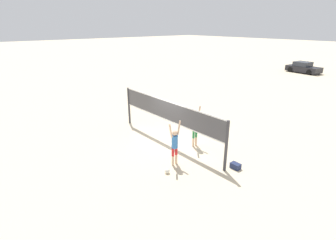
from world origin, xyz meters
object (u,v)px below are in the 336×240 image
player_spiker (175,143)px  gear_bag (235,166)px  volleyball_net (168,114)px  player_blocker (195,126)px  volleyball (167,171)px  parked_car_near (303,68)px

player_spiker → gear_bag: player_spiker is taller
volleyball_net → gear_bag: bearing=7.2°
volleyball_net → player_spiker: size_ratio=3.77×
player_spiker → player_blocker: (-0.75, 2.07, 0.04)m
player_blocker → volleyball: player_blocker is taller
player_spiker → player_blocker: size_ratio=0.96×
player_blocker → parked_car_near: size_ratio=0.50×
player_spiker → gear_bag: 2.86m
player_blocker → volleyball: bearing=21.8°
player_spiker → volleyball: (0.37, -0.74, -0.97)m
volleyball → gear_bag: gear_bag is taller
volleyball → parked_car_near: parked_car_near is taller
volleyball_net → player_spiker: 2.44m
player_spiker → volleyball_net: bearing=56.8°
volleyball_net → volleyball: size_ratio=35.82×
player_spiker → parked_car_near: size_ratio=0.48×
volleyball → player_spiker: bearing=116.6°
volleyball_net → player_spiker: (2.00, -1.31, -0.52)m
volleyball_net → player_blocker: bearing=31.5°
player_spiker → parked_car_near: (-6.92, 28.49, -0.45)m
player_blocker → volleyball: 3.19m
volleyball_net → volleyball: bearing=-40.8°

